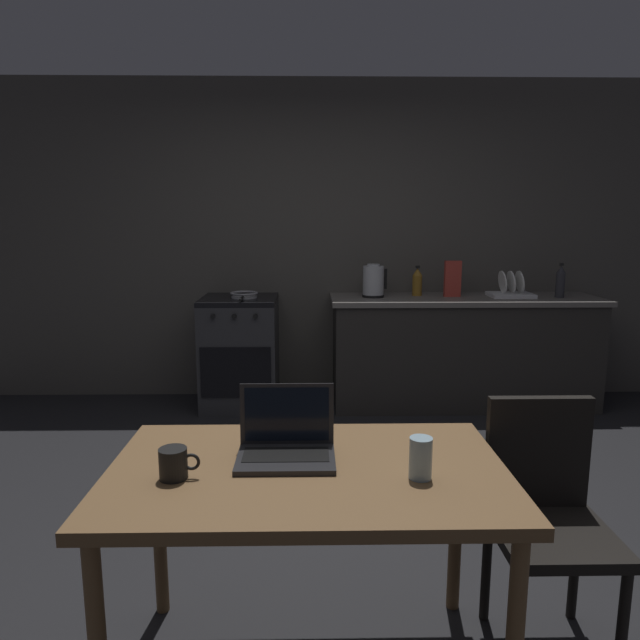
{
  "coord_description": "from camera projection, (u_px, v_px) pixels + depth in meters",
  "views": [
    {
      "loc": [
        -0.05,
        -2.61,
        1.53
      ],
      "look_at": [
        0.01,
        0.75,
        0.93
      ],
      "focal_mm": 32.3,
      "sensor_mm": 36.0,
      "label": 1
    }
  ],
  "objects": [
    {
      "name": "kitchen_counter",
      "position": [
        462.0,
        351.0,
        4.72
      ],
      "size": [
        2.16,
        0.64,
        0.9
      ],
      "color": "#282623",
      "rests_on": "ground_plane"
    },
    {
      "name": "back_wall",
      "position": [
        351.0,
        242.0,
        4.89
      ],
      "size": [
        6.4,
        0.1,
        2.65
      ],
      "primitive_type": "cube",
      "color": "#4B4843",
      "rests_on": "ground_plane"
    },
    {
      "name": "drinking_glass",
      "position": [
        421.0,
        458.0,
        1.75
      ],
      "size": [
        0.07,
        0.07,
        0.13
      ],
      "color": "#99B7C6",
      "rests_on": "dining_table"
    },
    {
      "name": "cereal_box",
      "position": [
        453.0,
        279.0,
        4.63
      ],
      "size": [
        0.13,
        0.05,
        0.29
      ],
      "color": "#B2382D",
      "rests_on": "kitchen_counter"
    },
    {
      "name": "dish_rack",
      "position": [
        511.0,
        291.0,
        4.64
      ],
      "size": [
        0.34,
        0.26,
        0.21
      ],
      "color": "silver",
      "rests_on": "kitchen_counter"
    },
    {
      "name": "dining_table",
      "position": [
        308.0,
        489.0,
        1.85
      ],
      "size": [
        1.27,
        0.77,
        0.75
      ],
      "color": "brown",
      "rests_on": "ground_plane"
    },
    {
      "name": "bottle",
      "position": [
        560.0,
        281.0,
        4.58
      ],
      "size": [
        0.07,
        0.07,
        0.27
      ],
      "color": "#2D2D33",
      "rests_on": "kitchen_counter"
    },
    {
      "name": "coffee_mug",
      "position": [
        174.0,
        463.0,
        1.75
      ],
      "size": [
        0.13,
        0.09,
        0.1
      ],
      "color": "black",
      "rests_on": "dining_table"
    },
    {
      "name": "laptop",
      "position": [
        286.0,
        444.0,
        1.9
      ],
      "size": [
        0.32,
        0.24,
        0.23
      ],
      "rotation": [
        0.0,
        0.0,
        -0.22
      ],
      "color": "#232326",
      "rests_on": "dining_table"
    },
    {
      "name": "frying_pan",
      "position": [
        244.0,
        295.0,
        4.57
      ],
      "size": [
        0.22,
        0.39,
        0.05
      ],
      "color": "gray",
      "rests_on": "stove_oven"
    },
    {
      "name": "electric_kettle",
      "position": [
        373.0,
        281.0,
        4.6
      ],
      "size": [
        0.2,
        0.18,
        0.27
      ],
      "color": "black",
      "rests_on": "kitchen_counter"
    },
    {
      "name": "ground_plane",
      "position": [
        321.0,
        532.0,
        2.84
      ],
      "size": [
        12.0,
        12.0,
        0.0
      ],
      "primitive_type": "plane",
      "color": "black"
    },
    {
      "name": "chair",
      "position": [
        546.0,
        507.0,
        2.05
      ],
      "size": [
        0.4,
        0.4,
        0.89
      ],
      "rotation": [
        0.0,
        0.0,
        0.22
      ],
      "color": "black",
      "rests_on": "ground_plane"
    },
    {
      "name": "bottle_b",
      "position": [
        417.0,
        282.0,
        4.69
      ],
      "size": [
        0.08,
        0.08,
        0.25
      ],
      "color": "#8C601E",
      "rests_on": "kitchen_counter"
    },
    {
      "name": "stove_oven",
      "position": [
        240.0,
        352.0,
        4.68
      ],
      "size": [
        0.6,
        0.62,
        0.9
      ],
      "color": "#2D2D30",
      "rests_on": "ground_plane"
    }
  ]
}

